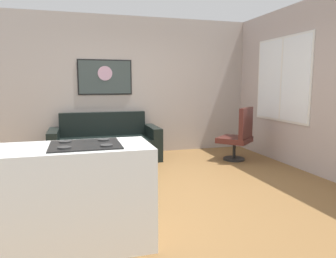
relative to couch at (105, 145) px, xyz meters
The scene contains 9 objects.
ground 2.01m from the couch, 74.53° to the right, with size 6.40×6.40×0.04m, color brown.
back_wall 1.33m from the couch, 44.08° to the left, with size 6.40×0.05×2.80m, color #AFA29A.
right_wall 3.71m from the couch, 27.08° to the right, with size 0.05×6.40×2.80m, color #B2A29D.
couch is the anchor object (origin of this frame).
coffee_table 1.13m from the couch, 93.52° to the right, with size 1.00×0.61×0.44m.
armchair 2.54m from the couch, 17.42° to the right, with size 0.80×0.80×1.01m.
kitchen_counter 3.32m from the couch, 103.32° to the right, with size 1.77×0.68×0.94m.
wall_painting 1.37m from the couch, 81.05° to the left, with size 1.07×0.03×0.70m.
window 3.50m from the couch, 18.01° to the right, with size 0.03×1.55×1.53m.
Camera 1 is at (-1.04, -4.12, 1.45)m, focal length 33.88 mm.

